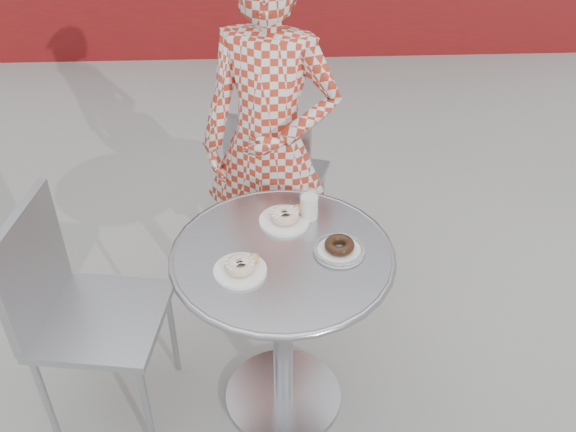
{
  "coord_description": "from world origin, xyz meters",
  "views": [
    {
      "loc": [
        -0.05,
        -1.74,
        2.24
      ],
      "look_at": [
        0.04,
        0.09,
        0.87
      ],
      "focal_mm": 40.0,
      "sensor_mm": 36.0,
      "label": 1
    }
  ],
  "objects_px": {
    "seated_person": "(270,147)",
    "bistro_table": "(283,294)",
    "chair_far": "(280,208)",
    "plate_far": "(285,217)",
    "plate_near": "(241,267)",
    "chair_left": "(107,353)",
    "milk_cup": "(309,206)",
    "plate_checker": "(339,248)"
  },
  "relations": [
    {
      "from": "seated_person",
      "to": "bistro_table",
      "type": "bearing_deg",
      "value": -68.88
    },
    {
      "from": "chair_far",
      "to": "plate_far",
      "type": "relative_size",
      "value": 4.68
    },
    {
      "from": "plate_near",
      "to": "bistro_table",
      "type": "bearing_deg",
      "value": 32.75
    },
    {
      "from": "chair_far",
      "to": "plate_near",
      "type": "distance_m",
      "value": 1.23
    },
    {
      "from": "chair_left",
      "to": "milk_cup",
      "type": "xyz_separation_m",
      "value": [
        0.8,
        0.18,
        0.56
      ]
    },
    {
      "from": "plate_far",
      "to": "plate_checker",
      "type": "xyz_separation_m",
      "value": [
        0.18,
        -0.18,
        -0.0
      ]
    },
    {
      "from": "bistro_table",
      "to": "milk_cup",
      "type": "bearing_deg",
      "value": 62.09
    },
    {
      "from": "plate_far",
      "to": "plate_near",
      "type": "bearing_deg",
      "value": -120.57
    },
    {
      "from": "seated_person",
      "to": "milk_cup",
      "type": "bearing_deg",
      "value": -55.28
    },
    {
      "from": "bistro_table",
      "to": "plate_checker",
      "type": "distance_m",
      "value": 0.29
    },
    {
      "from": "chair_far",
      "to": "plate_checker",
      "type": "height_order",
      "value": "chair_far"
    },
    {
      "from": "plate_near",
      "to": "chair_left",
      "type": "bearing_deg",
      "value": 168.68
    },
    {
      "from": "bistro_table",
      "to": "seated_person",
      "type": "height_order",
      "value": "seated_person"
    },
    {
      "from": "plate_far",
      "to": "plate_checker",
      "type": "relative_size",
      "value": 1.03
    },
    {
      "from": "plate_near",
      "to": "plate_checker",
      "type": "height_order",
      "value": "same"
    },
    {
      "from": "plate_checker",
      "to": "plate_near",
      "type": "bearing_deg",
      "value": -165.24
    },
    {
      "from": "bistro_table",
      "to": "plate_near",
      "type": "bearing_deg",
      "value": -147.25
    },
    {
      "from": "chair_left",
      "to": "plate_near",
      "type": "height_order",
      "value": "chair_left"
    },
    {
      "from": "bistro_table",
      "to": "plate_checker",
      "type": "height_order",
      "value": "plate_checker"
    },
    {
      "from": "bistro_table",
      "to": "chair_left",
      "type": "bearing_deg",
      "value": 178.46
    },
    {
      "from": "bistro_table",
      "to": "plate_checker",
      "type": "relative_size",
      "value": 4.39
    },
    {
      "from": "bistro_table",
      "to": "plate_far",
      "type": "height_order",
      "value": "plate_far"
    },
    {
      "from": "bistro_table",
      "to": "plate_far",
      "type": "distance_m",
      "value": 0.28
    },
    {
      "from": "seated_person",
      "to": "plate_far",
      "type": "bearing_deg",
      "value": -66.04
    },
    {
      "from": "plate_near",
      "to": "milk_cup",
      "type": "relative_size",
      "value": 1.59
    },
    {
      "from": "plate_far",
      "to": "plate_checker",
      "type": "distance_m",
      "value": 0.26
    },
    {
      "from": "plate_near",
      "to": "plate_checker",
      "type": "xyz_separation_m",
      "value": [
        0.34,
        0.09,
        -0.0
      ]
    },
    {
      "from": "bistro_table",
      "to": "chair_far",
      "type": "distance_m",
      "value": 1.05
    },
    {
      "from": "plate_checker",
      "to": "milk_cup",
      "type": "height_order",
      "value": "milk_cup"
    },
    {
      "from": "bistro_table",
      "to": "plate_far",
      "type": "relative_size",
      "value": 4.27
    },
    {
      "from": "chair_far",
      "to": "seated_person",
      "type": "xyz_separation_m",
      "value": [
        -0.05,
        -0.33,
        0.56
      ]
    },
    {
      "from": "plate_checker",
      "to": "bistro_table",
      "type": "bearing_deg",
      "value": 179.38
    },
    {
      "from": "chair_left",
      "to": "plate_near",
      "type": "relative_size",
      "value": 5.32
    },
    {
      "from": "plate_checker",
      "to": "milk_cup",
      "type": "xyz_separation_m",
      "value": [
        -0.09,
        0.2,
        0.04
      ]
    },
    {
      "from": "chair_far",
      "to": "plate_far",
      "type": "xyz_separation_m",
      "value": [
        -0.0,
        -0.82,
        0.55
      ]
    },
    {
      "from": "bistro_table",
      "to": "seated_person",
      "type": "distance_m",
      "value": 0.71
    },
    {
      "from": "chair_left",
      "to": "seated_person",
      "type": "bearing_deg",
      "value": -37.2
    },
    {
      "from": "plate_far",
      "to": "milk_cup",
      "type": "height_order",
      "value": "milk_cup"
    },
    {
      "from": "milk_cup",
      "to": "chair_far",
      "type": "bearing_deg",
      "value": 96.24
    },
    {
      "from": "bistro_table",
      "to": "chair_left",
      "type": "height_order",
      "value": "chair_left"
    },
    {
      "from": "plate_checker",
      "to": "plate_far",
      "type": "bearing_deg",
      "value": 134.97
    },
    {
      "from": "milk_cup",
      "to": "seated_person",
      "type": "bearing_deg",
      "value": 106.01
    }
  ]
}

